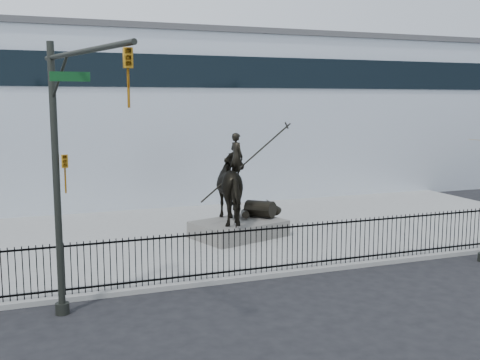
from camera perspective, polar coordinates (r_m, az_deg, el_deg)
name	(u,v)px	position (r m, az deg, el deg)	size (l,w,h in m)	color
ground	(305,286)	(17.36, 6.64, -10.64)	(120.00, 120.00, 0.00)	black
plaza	(229,233)	(23.54, -1.12, -5.39)	(30.00, 12.00, 0.15)	gray
building	(160,118)	(35.45, -8.11, 6.29)	(44.00, 14.00, 9.00)	silver
picket_fence	(288,247)	(18.17, 4.89, -6.79)	(22.10, 0.10, 1.50)	black
statue_plinth	(239,229)	(22.49, -0.14, -4.99)	(3.41, 2.35, 0.64)	#5D5A55
equestrian_statue	(240,188)	(22.21, 0.00, -0.79)	(4.18, 3.28, 3.71)	black
traffic_signal_left	(68,164)	(14.11, -17.09, 1.52)	(1.52, 4.84, 7.00)	black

